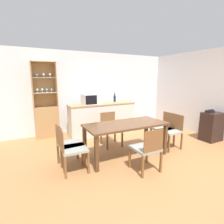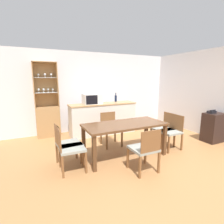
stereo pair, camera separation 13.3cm
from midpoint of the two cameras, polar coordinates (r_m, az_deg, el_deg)
name	(u,v)px [view 1 (the left image)]	position (r m, az deg, el deg)	size (l,w,h in m)	color
ground_plane	(145,156)	(4.08, 9.78, -14.11)	(18.00, 18.00, 0.00)	#B27A47
wall_back	(98,91)	(6.02, -5.09, 6.69)	(6.80, 0.06, 2.55)	silver
wall_right	(211,94)	(5.84, 29.12, 5.22)	(0.06, 4.60, 2.55)	silver
kitchen_counter	(102,119)	(5.45, -3.89, -2.18)	(2.08, 0.53, 0.96)	silver
display_cabinet	(46,116)	(5.50, -21.26, -1.16)	(0.66, 0.35, 2.17)	tan
dining_table	(126,127)	(3.84, 3.54, -5.04)	(1.79, 0.80, 0.75)	brown
dining_chair_side_left_far	(69,145)	(3.59, -15.04, -10.23)	(0.49, 0.49, 0.84)	#999E93
dining_chair_head_far	(111,128)	(4.53, -1.29, -5.36)	(0.47, 0.47, 0.84)	#999E93
dining_chair_head_near	(147,149)	(3.33, 10.17, -11.68)	(0.46, 0.46, 0.84)	#999E93
dining_chair_side_left_near	(72,149)	(3.37, -14.16, -11.58)	(0.47, 0.47, 0.84)	#999E93
dining_chair_side_right_far	(164,128)	(4.72, 15.80, -5.12)	(0.47, 0.47, 0.84)	#999E93
dining_chair_side_right_near	(171,131)	(4.56, 17.88, -5.82)	(0.45, 0.45, 0.84)	#999E93
microwave	(91,99)	(5.24, -7.49, 4.21)	(0.53, 0.40, 0.30)	silver
wine_bottle	(115,98)	(5.74, 0.20, 4.51)	(0.07, 0.07, 0.29)	#141E38
side_cabinet	(211,127)	(5.57, 29.14, -4.19)	(0.53, 0.40, 0.79)	black
telephone	(210,111)	(5.44, 28.74, 0.19)	(0.21, 0.15, 0.10)	black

